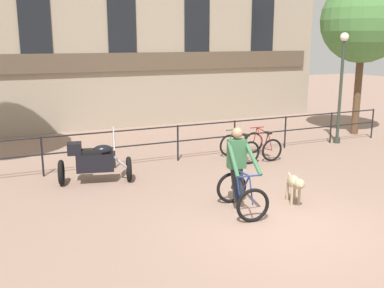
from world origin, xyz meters
name	(u,v)px	position (x,y,z in m)	size (l,w,h in m)	color
ground_plane	(284,226)	(0.00, 0.00, 0.00)	(60.00, 60.00, 0.00)	#8E7060
canal_railing	(178,137)	(0.00, 5.20, 0.71)	(15.05, 0.05, 1.05)	black
cyclist_with_bike	(239,174)	(-0.34, 1.11, 0.76)	(0.83, 1.25, 1.70)	black
dog	(295,184)	(0.90, 0.89, 0.46)	(0.43, 0.90, 0.65)	tan
parked_motorcycle	(94,161)	(-2.65, 4.11, 0.56)	(1.84, 1.00, 1.35)	black
parked_bicycle_near_lamp	(239,148)	(1.67, 4.54, 0.36)	(0.76, 1.17, 0.86)	black
parked_bicycle_mid_left	(262,145)	(2.47, 4.54, 0.36)	(0.69, 1.13, 0.86)	black
street_lamp	(341,82)	(5.83, 5.10, 2.08)	(0.28, 0.28, 3.66)	#2D382D
tree_canalside_right	(363,21)	(7.49, 6.02, 4.09)	(3.00, 3.00, 5.61)	brown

